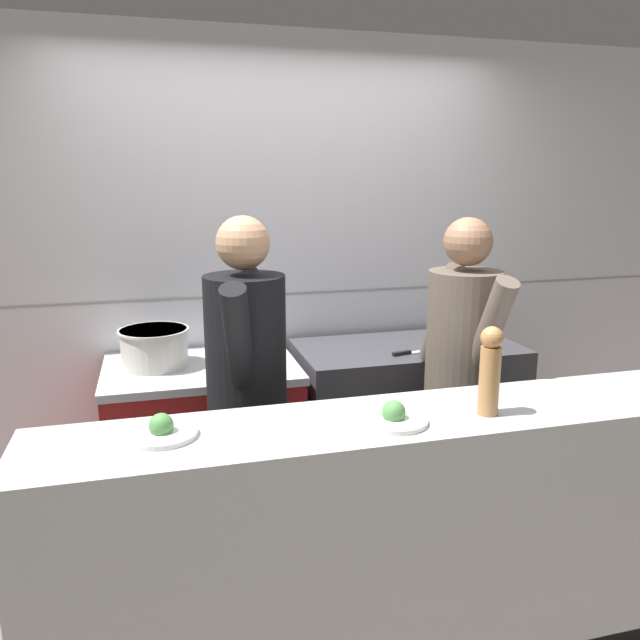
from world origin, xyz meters
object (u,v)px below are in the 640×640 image
Objects in this scene: oven_range at (204,443)px; pepper_mill at (490,369)px; chef_sous at (461,375)px; chef_head_cook at (247,391)px; plated_dish_main at (162,431)px; plated_dish_appetiser at (393,417)px; stock_pot at (154,347)px; chefs_knife at (419,351)px; sauce_pot at (240,342)px.

oven_range is 1.73m from pepper_mill.
chef_head_cook is at bearing 175.79° from chef_sous.
plated_dish_main is 0.78m from plated_dish_appetiser.
oven_range is 0.58m from stock_pot.
chef_head_cook reaches higher than plated_dish_main.
plated_dish_main is at bearing -161.87° from chef_sous.
chef_head_cook reaches higher than plated_dish_appetiser.
chef_sous is (1.36, 0.55, -0.10)m from plated_dish_main.
plated_dish_main is at bearing -142.92° from chefs_knife.
stock_pot is 1.50× the size of plated_dish_appetiser.
plated_dish_main is 0.67m from chef_head_cook.
plated_dish_appetiser is (0.79, -1.30, 0.04)m from stock_pot.
pepper_mill is at bearing -54.41° from oven_range.
oven_range is 2.78× the size of stock_pot.
sauce_pot reaches higher than stock_pot.
plated_dish_appetiser is at bearing -136.70° from chef_sous.
sauce_pot is 0.77× the size of pepper_mill.
plated_dish_main is (-0.21, -1.18, 0.58)m from oven_range.
pepper_mill is 0.73m from chef_sous.
sauce_pot is at bearing 100.08° from chef_head_cook.
stock_pot is at bearing 172.38° from chefs_knife.
chef_head_cook is at bearing -76.58° from oven_range.
chefs_knife is 1.71m from plated_dish_main.
pepper_mill is 1.03m from chef_head_cook.
chef_sous is at bearing 47.07° from plated_dish_appetiser.
chef_head_cook is at bearing -60.43° from stock_pot.
pepper_mill reaches higher than chefs_knife.
plated_dish_main is at bearing -100.18° from oven_range.
stock_pot is at bearing 130.95° from pepper_mill.
stock_pot is 0.21× the size of chef_sous.
stock_pot is 1.52m from plated_dish_appetiser.
pepper_mill reaches higher than sauce_pot.
chef_head_cook reaches higher than stock_pot.
oven_range is at bearing 79.82° from plated_dish_main.
chef_head_cook is at bearing 139.50° from pepper_mill.
sauce_pot is 0.15× the size of chef_sous.
sauce_pot is 0.96m from chefs_knife.
chef_sous reaches higher than plated_dish_main.
sauce_pot is 1.13m from chef_sous.
chefs_knife is at bearing -7.62° from stock_pot.
oven_range is 0.59× the size of chef_head_cook.
oven_range is 4.00× the size of sauce_pot.
oven_range is at bearing 125.59° from pepper_mill.
stock_pot is 0.21× the size of chef_head_cook.
plated_dish_appetiser is 0.38m from pepper_mill.
chef_sous is at bearing -25.87° from stock_pot.
stock_pot is at bearing 121.11° from plated_dish_appetiser.
chefs_knife is at bearing -7.31° from oven_range.
stock_pot is 0.88× the size of chefs_knife.
oven_range is 1.25m from chefs_knife.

